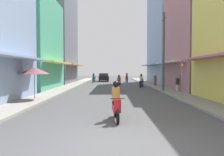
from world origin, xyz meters
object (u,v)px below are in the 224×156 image
utility_pole (164,52)px  pedestrian_far (178,84)px  motorbike_green (95,78)px  motorbike_red (117,103)px  motorbike_blue (142,81)px  vendor_umbrella (35,71)px  parked_car (104,77)px  pedestrian_foreground (156,80)px  motorbike_orange (127,78)px  street_sign_no_entry (183,75)px  motorbike_silver (119,84)px

utility_pole → pedestrian_far: bearing=-8.7°
motorbike_green → motorbike_red: bearing=-83.3°
motorbike_blue → vendor_umbrella: bearing=-127.9°
motorbike_red → utility_pole: 12.51m
parked_car → pedestrian_foreground: 14.31m
motorbike_blue → motorbike_orange: same height
utility_pole → street_sign_no_entry: size_ratio=2.73×
pedestrian_far → vendor_umbrella: bearing=-153.9°
parked_car → vendor_umbrella: 25.25m
motorbike_red → motorbike_silver: 12.28m
motorbike_green → pedestrian_foreground: size_ratio=1.16×
motorbike_blue → motorbike_silver: bearing=-122.7°
pedestrian_far → vendor_umbrella: size_ratio=0.70×
motorbike_blue → vendor_umbrella: (-8.53, -10.93, 1.29)m
motorbike_silver → pedestrian_far: size_ratio=1.17×
motorbike_blue → motorbike_red: same height
motorbike_green → street_sign_no_entry: bearing=-70.2°
motorbike_blue → street_sign_no_entry: bearing=-83.8°
motorbike_green → parked_car: 4.38m
motorbike_green → utility_pole: bearing=-63.4°
motorbike_red → street_sign_no_entry: bearing=51.8°
street_sign_no_entry → motorbike_blue: bearing=96.2°
parked_car → utility_pole: bearing=-72.2°
pedestrian_far → utility_pole: utility_pole is taller
motorbike_blue → motorbike_silver: (-2.77, -4.32, 0.00)m
parked_car → street_sign_no_entry: (6.12, -24.99, 0.98)m
vendor_umbrella → motorbike_silver: bearing=49.0°
motorbike_red → utility_pole: (4.53, 11.27, 2.99)m
motorbike_blue → pedestrian_foreground: 2.37m
utility_pole → parked_car: bearing=107.8°
pedestrian_foreground → parked_car: bearing=118.4°
vendor_umbrella → utility_pole: size_ratio=0.31×
pedestrian_foreground → vendor_umbrella: size_ratio=0.70×
pedestrian_foreground → utility_pole: 7.39m
pedestrian_far → street_sign_no_entry: (-1.34, -5.45, 0.95)m
vendor_umbrella → street_sign_no_entry: bearing=-0.2°
motorbike_red → pedestrian_far: 12.49m
parked_car → pedestrian_far: size_ratio=2.72×
motorbike_red → street_sign_no_entry: (4.43, 5.63, 1.01)m
motorbike_silver → pedestrian_foreground: size_ratio=1.17×
motorbike_blue → pedestrian_far: 6.06m
motorbike_silver → pedestrian_foreground: 7.40m
parked_car → street_sign_no_entry: street_sign_no_entry is taller
motorbike_green → utility_pole: 17.26m
motorbike_blue → motorbike_silver: 5.13m
motorbike_red → vendor_umbrella: bearing=133.1°
motorbike_orange → vendor_umbrella: bearing=-109.3°
motorbike_green → street_sign_no_entry: (7.52, -20.84, 1.01)m
street_sign_no_entry → pedestrian_far: bearing=76.2°
motorbike_red → motorbike_green: bearing=96.7°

